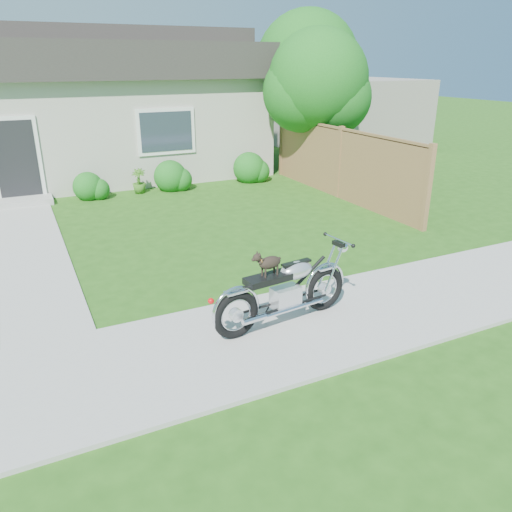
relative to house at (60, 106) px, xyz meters
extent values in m
plane|color=#235114|center=(0.00, -11.99, -2.16)|extent=(80.00, 80.00, 0.00)
cube|color=#9E9B93|center=(0.00, -11.99, -2.14)|extent=(24.00, 2.20, 0.04)
cube|color=#9E9B93|center=(-1.50, -6.99, -2.14)|extent=(1.20, 8.00, 0.03)
cube|color=#B9B5A7|center=(0.00, 0.01, -0.66)|extent=(12.00, 6.00, 3.00)
cube|color=#2D2B28|center=(0.00, 0.01, 1.34)|extent=(12.60, 6.60, 1.00)
cube|color=#2D2B28|center=(0.00, 0.01, 2.04)|extent=(12.60, 2.00, 0.60)
cube|color=black|center=(-1.50, -3.02, -1.11)|extent=(1.00, 0.06, 2.10)
cube|color=#9E9B93|center=(-1.50, -3.37, -2.08)|extent=(1.40, 0.70, 0.16)
cube|color=#2D3847|center=(2.50, -3.02, -0.56)|extent=(1.70, 0.05, 1.30)
cube|color=olive|center=(6.30, -6.24, -1.26)|extent=(0.08, 6.50, 1.80)
cube|color=olive|center=(6.30, -2.99, -1.21)|extent=(0.12, 0.12, 1.90)
cube|color=olive|center=(6.30, -6.24, -1.21)|extent=(0.12, 0.12, 1.90)
cube|color=olive|center=(6.30, -9.49, -1.21)|extent=(0.12, 0.12, 1.90)
cube|color=olive|center=(6.30, -6.24, -0.34)|extent=(0.08, 6.50, 0.08)
cylinder|color=#3D2B1C|center=(6.70, -4.38, -0.96)|extent=(0.28, 0.28, 2.40)
sphere|color=#195F19|center=(6.70, -4.38, 0.82)|extent=(2.88, 2.88, 2.88)
sphere|color=#195F19|center=(7.10, -4.68, 0.34)|extent=(2.11, 2.11, 2.11)
cylinder|color=#3D2B1C|center=(7.39, -2.61, -0.78)|extent=(0.28, 0.28, 2.75)
sphere|color=#195F19|center=(7.39, -2.61, 1.25)|extent=(3.30, 3.30, 3.30)
sphere|color=#195F19|center=(7.79, -2.91, 0.70)|extent=(2.42, 2.42, 2.42)
sphere|color=#195F19|center=(4.90, -3.49, -1.74)|extent=(0.98, 0.98, 0.98)
sphere|color=#195F19|center=(0.12, -3.49, -1.82)|extent=(0.79, 0.79, 0.79)
sphere|color=#195F19|center=(2.40, -3.49, -1.76)|extent=(0.93, 0.93, 0.93)
imported|color=#34661C|center=(1.50, -3.44, -1.82)|extent=(0.51, 0.51, 0.68)
torus|color=black|center=(2.25, -11.76, -1.78)|extent=(0.68, 0.19, 0.67)
torus|color=black|center=(0.76, -11.93, -1.78)|extent=(0.68, 0.19, 0.67)
cube|color=silver|center=(1.55, -11.84, -1.73)|extent=(0.43, 0.28, 0.30)
ellipsoid|color=silver|center=(1.72, -11.82, -1.36)|extent=(0.54, 0.35, 0.26)
cube|color=black|center=(1.25, -11.87, -1.38)|extent=(0.68, 0.33, 0.09)
cube|color=silver|center=(2.25, -11.76, -1.44)|extent=(0.31, 0.17, 0.03)
cube|color=silver|center=(0.76, -11.93, -1.44)|extent=(0.31, 0.17, 0.03)
cylinder|color=silver|center=(2.46, -11.73, -1.06)|extent=(0.10, 0.60, 0.03)
sphere|color=silver|center=(2.54, -11.72, -1.18)|extent=(0.19, 0.19, 0.17)
cylinder|color=silver|center=(1.57, -11.97, -1.86)|extent=(1.10, 0.19, 0.06)
ellipsoid|color=black|center=(1.28, -11.87, -1.15)|extent=(0.34, 0.19, 0.17)
sphere|color=black|center=(1.08, -11.89, -1.04)|extent=(0.12, 0.12, 0.11)
cylinder|color=black|center=(1.18, -11.84, -1.27)|extent=(0.03, 0.03, 0.13)
cylinder|color=black|center=(1.19, -11.92, -1.27)|extent=(0.03, 0.03, 0.13)
cylinder|color=black|center=(1.37, -11.82, -1.27)|extent=(0.03, 0.03, 0.13)
cylinder|color=black|center=(1.38, -11.90, -1.27)|extent=(0.03, 0.03, 0.13)
torus|color=#AA6A2D|center=(1.13, -11.89, -1.09)|extent=(0.06, 0.10, 0.09)
camera|label=1|loc=(-1.54, -17.28, 1.33)|focal=35.00mm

